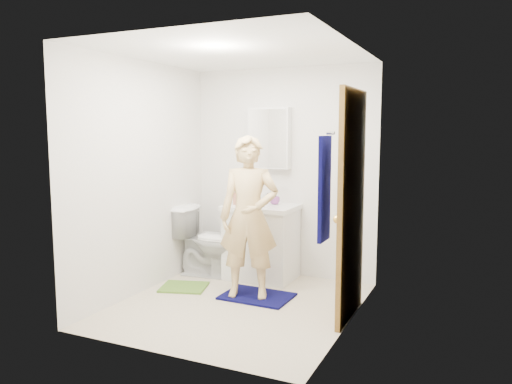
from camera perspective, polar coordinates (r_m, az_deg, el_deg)
floor at (r=4.99m, az=-2.15°, el=-12.87°), size 2.20×2.40×0.02m
ceiling at (r=4.74m, az=-2.29°, el=15.79°), size 2.20×2.40×0.02m
wall_back at (r=5.81m, az=3.17°, el=2.22°), size 2.20×0.02×2.40m
wall_front at (r=3.68m, az=-10.73°, el=-0.70°), size 2.20×0.02×2.40m
wall_left at (r=5.31m, az=-12.99°, el=1.58°), size 0.02×2.40×2.40m
wall_right at (r=4.33m, az=11.01°, el=0.44°), size 0.02×2.40×2.40m
vanity_cabinet at (r=5.73m, az=0.62°, el=-5.96°), size 0.75×0.55×0.80m
countertop at (r=5.65m, az=0.63°, el=-1.75°), size 0.79×0.59×0.05m
sink_basin at (r=5.64m, az=0.63°, el=-1.60°), size 0.40×0.40×0.03m
faucet at (r=5.80m, az=1.35°, el=-0.67°), size 0.03×0.03×0.12m
medicine_cabinet at (r=5.79m, az=1.55°, el=6.17°), size 0.50×0.12×0.70m
mirror_panel at (r=5.73m, az=1.30°, el=6.16°), size 0.46×0.01×0.66m
door at (r=4.51m, az=10.85°, el=-1.54°), size 0.05×0.80×2.05m
door_knob at (r=4.22m, az=9.26°, el=-3.11°), size 0.07×0.07×0.07m
towel at (r=3.80m, az=7.82°, el=0.35°), size 0.03×0.24×0.80m
towel_hook at (r=3.76m, az=8.52°, el=6.69°), size 0.06×0.02×0.02m
toilet at (r=5.86m, az=-5.27°, el=-5.60°), size 0.84×0.54×0.82m
bath_mat at (r=5.19m, az=0.12°, el=-11.83°), size 0.70×0.51×0.02m
green_rug at (r=5.53m, az=-8.24°, el=-10.70°), size 0.57×0.52×0.02m
soap_dispenser at (r=5.67m, az=-2.06°, el=-0.43°), size 0.10×0.10×0.20m
toothbrush_cup at (r=5.68m, az=2.15°, el=-0.98°), size 0.13×0.13×0.09m
man at (r=4.97m, az=-0.81°, el=-2.88°), size 0.68×0.54×1.62m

